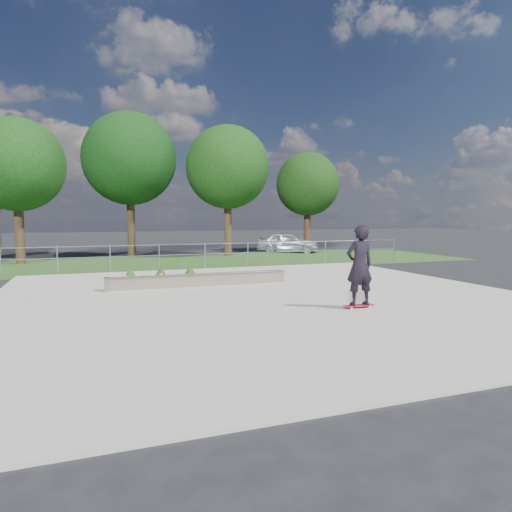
{
  "coord_description": "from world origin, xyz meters",
  "views": [
    {
      "loc": [
        -4.78,
        -12.1,
        2.37
      ],
      "look_at": [
        0.2,
        1.5,
        1.1
      ],
      "focal_mm": 32.0,
      "sensor_mm": 36.0,
      "label": 1
    }
  ],
  "objects": [
    {
      "name": "ground",
      "position": [
        0.0,
        0.0,
        0.0
      ],
      "size": [
        120.0,
        120.0,
        0.0
      ],
      "primitive_type": "plane",
      "color": "black",
      "rests_on": "ground"
    },
    {
      "name": "grass_verge",
      "position": [
        0.0,
        11.0,
        0.01
      ],
      "size": [
        30.0,
        8.0,
        0.02
      ],
      "primitive_type": "cube",
      "color": "#2B4F1F",
      "rests_on": "ground"
    },
    {
      "name": "concrete_slab",
      "position": [
        0.0,
        0.0,
        0.03
      ],
      "size": [
        15.0,
        15.0,
        0.06
      ],
      "primitive_type": "cube",
      "color": "#AEA89B",
      "rests_on": "ground"
    },
    {
      "name": "fence",
      "position": [
        0.0,
        7.5,
        0.77
      ],
      "size": [
        20.06,
        0.06,
        1.2
      ],
      "color": "#9B9EA4",
      "rests_on": "ground"
    },
    {
      "name": "tree_far_left",
      "position": [
        -8.0,
        13.0,
        4.85
      ],
      "size": [
        4.55,
        4.55,
        7.15
      ],
      "color": "#352215",
      "rests_on": "ground"
    },
    {
      "name": "tree_mid_left",
      "position": [
        -2.5,
        15.0,
        5.61
      ],
      "size": [
        5.25,
        5.25,
        8.25
      ],
      "color": "black",
      "rests_on": "ground"
    },
    {
      "name": "tree_mid_right",
      "position": [
        3.0,
        14.0,
        5.23
      ],
      "size": [
        4.9,
        4.9,
        7.7
      ],
      "color": "#382416",
      "rests_on": "ground"
    },
    {
      "name": "tree_far_right",
      "position": [
        9.0,
        15.5,
        4.48
      ],
      "size": [
        4.2,
        4.2,
        6.6
      ],
      "color": "#351F15",
      "rests_on": "ground"
    },
    {
      "name": "grind_ledge",
      "position": [
        -1.4,
        2.61,
        0.26
      ],
      "size": [
        6.0,
        0.44,
        0.43
      ],
      "color": "#655A4A",
      "rests_on": "concrete_slab"
    },
    {
      "name": "planter_bed",
      "position": [
        -2.54,
        3.25,
        0.24
      ],
      "size": [
        3.0,
        1.2,
        0.61
      ],
      "color": "black",
      "rests_on": "concrete_slab"
    },
    {
      "name": "skateboarder",
      "position": [
        1.54,
        -2.37,
        1.14
      ],
      "size": [
        0.8,
        0.5,
        2.09
      ],
      "color": "white",
      "rests_on": "concrete_slab"
    },
    {
      "name": "parked_car",
      "position": [
        7.34,
        14.95,
        0.68
      ],
      "size": [
        4.25,
        3.32,
        1.35
      ],
      "primitive_type": "imported",
      "rotation": [
        0.0,
        0.0,
        1.07
      ],
      "color": "silver",
      "rests_on": "ground"
    }
  ]
}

